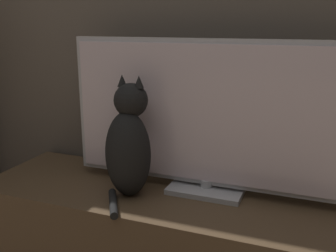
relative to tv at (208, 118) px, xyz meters
The scene contains 3 objects.
tv_stand 0.56m from the tv, 160.12° to the right, with size 1.38×0.48×0.44m.
tv is the anchor object (origin of this frame).
cat 0.31m from the tv, 153.71° to the right, with size 0.18×0.30×0.45m.
Camera 1 is at (0.57, -0.36, 1.08)m, focal length 42.00 mm.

